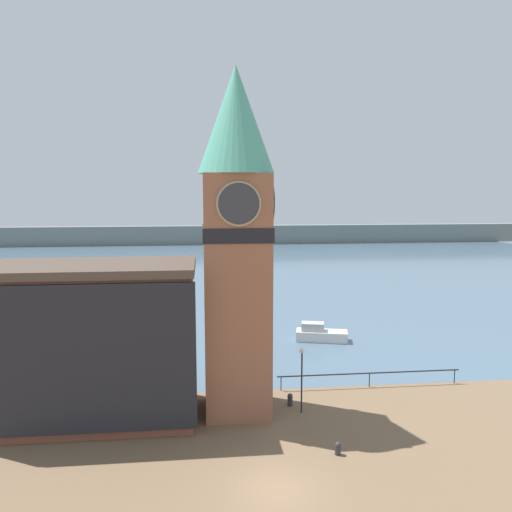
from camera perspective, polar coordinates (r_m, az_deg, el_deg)
ground_plane at (r=26.72m, az=2.29°, el=-25.11°), size 160.00×160.00×0.00m
water at (r=95.55m, az=-4.01°, el=-1.18°), size 160.00×120.00×0.00m
far_shoreline at (r=134.96m, az=-4.65°, el=2.42°), size 180.00×3.00×5.00m
pier_railing at (r=38.62m, az=12.85°, el=-13.03°), size 13.79×0.08×1.09m
clock_tower at (r=31.46m, az=-2.23°, el=2.55°), size 4.76×4.76×21.98m
pier_building at (r=33.09m, az=-18.03°, el=-9.39°), size 12.75×6.48×9.94m
boat_near at (r=49.03m, az=7.32°, el=-8.83°), size 5.16×2.92×1.75m
mooring_bollard_near at (r=29.62m, az=9.34°, el=-20.82°), size 0.34×0.34×0.73m
mooring_bollard_far at (r=34.96m, az=3.91°, el=-16.00°), size 0.36×0.36×0.86m
lamp_post at (r=33.11m, az=5.26°, el=-12.69°), size 0.32×0.32×4.33m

